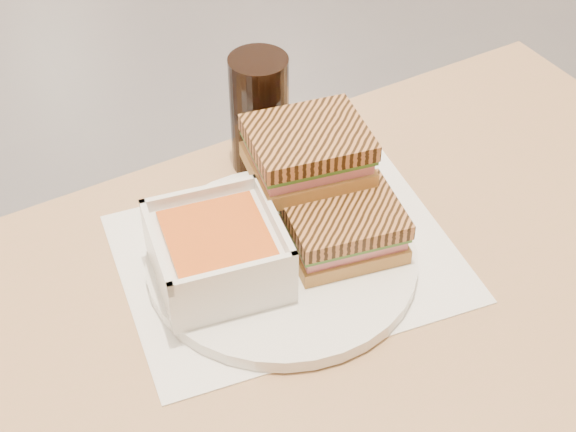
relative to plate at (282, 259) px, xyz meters
name	(u,v)px	position (x,y,z in m)	size (l,w,h in m)	color
tray_liner	(288,258)	(0.01, 0.01, -0.01)	(0.37, 0.29, 0.00)	white
plate	(282,259)	(0.00, 0.00, 0.00)	(0.29, 0.29, 0.02)	white
soup_bowl	(218,253)	(-0.07, 0.00, 0.04)	(0.14, 0.14, 0.07)	white
panini_lower	(343,227)	(0.06, -0.01, 0.03)	(0.13, 0.11, 0.05)	#AE7A3E
panini_upper	(308,151)	(0.06, 0.06, 0.08)	(0.13, 0.11, 0.06)	#AE7A3E
cola_glass	(260,114)	(0.05, 0.17, 0.06)	(0.07, 0.07, 0.15)	black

